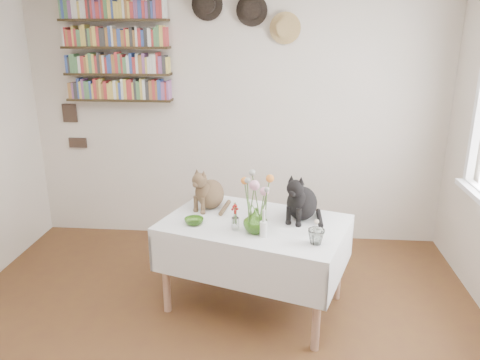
# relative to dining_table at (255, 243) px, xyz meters

# --- Properties ---
(room) EXTENTS (4.08, 4.58, 2.58)m
(room) POSITION_rel_dining_table_xyz_m (-0.26, -0.96, 0.72)
(room) COLOR brown
(room) RESTS_ON ground
(dining_table) EXTENTS (1.50, 1.20, 0.70)m
(dining_table) POSITION_rel_dining_table_xyz_m (0.00, 0.00, 0.00)
(dining_table) COLOR white
(dining_table) RESTS_ON room
(tabby_cat) EXTENTS (0.35, 0.37, 0.34)m
(tabby_cat) POSITION_rel_dining_table_xyz_m (-0.36, 0.26, 0.34)
(tabby_cat) COLOR brown
(tabby_cat) RESTS_ON dining_table
(black_cat) EXTENTS (0.36, 0.39, 0.37)m
(black_cat) POSITION_rel_dining_table_xyz_m (0.34, 0.10, 0.36)
(black_cat) COLOR black
(black_cat) RESTS_ON dining_table
(flower_vase) EXTENTS (0.17, 0.17, 0.18)m
(flower_vase) POSITION_rel_dining_table_xyz_m (0.02, -0.19, 0.26)
(flower_vase) COLOR #80C249
(flower_vase) RESTS_ON dining_table
(green_bowl) EXTENTS (0.17, 0.17, 0.04)m
(green_bowl) POSITION_rel_dining_table_xyz_m (-0.44, -0.08, 0.19)
(green_bowl) COLOR #80C249
(green_bowl) RESTS_ON dining_table
(drinking_glass) EXTENTS (0.16, 0.16, 0.10)m
(drinking_glass) POSITION_rel_dining_table_xyz_m (0.42, -0.34, 0.22)
(drinking_glass) COLOR white
(drinking_glass) RESTS_ON dining_table
(candlestick) EXTENTS (0.05, 0.05, 0.20)m
(candlestick) POSITION_rel_dining_table_xyz_m (0.07, -0.25, 0.24)
(candlestick) COLOR white
(candlestick) RESTS_ON dining_table
(berry_jar) EXTENTS (0.05, 0.05, 0.22)m
(berry_jar) POSITION_rel_dining_table_xyz_m (-0.13, -0.15, 0.27)
(berry_jar) COLOR white
(berry_jar) RESTS_ON dining_table
(porcelain_figurine) EXTENTS (0.06, 0.06, 0.11)m
(porcelain_figurine) POSITION_rel_dining_table_xyz_m (0.43, -0.17, 0.22)
(porcelain_figurine) COLOR white
(porcelain_figurine) RESTS_ON dining_table
(flower_bouquet) EXTENTS (0.17, 0.13, 0.39)m
(flower_bouquet) POSITION_rel_dining_table_xyz_m (0.02, -0.18, 0.51)
(flower_bouquet) COLOR #4C7233
(flower_bouquet) RESTS_ON flower_vase
(bookshelf_unit) EXTENTS (1.00, 0.16, 0.91)m
(bookshelf_unit) POSITION_rel_dining_table_xyz_m (-1.36, 1.20, 1.32)
(bookshelf_unit) COLOR #322614
(bookshelf_unit) RESTS_ON room
(wall_hats) EXTENTS (0.98, 0.09, 0.48)m
(wall_hats) POSITION_rel_dining_table_xyz_m (-0.15, 1.22, 1.64)
(wall_hats) COLOR black
(wall_hats) RESTS_ON room
(wall_art_plaques) EXTENTS (0.21, 0.02, 0.44)m
(wall_art_plaques) POSITION_rel_dining_table_xyz_m (-1.89, 1.27, 0.60)
(wall_art_plaques) COLOR #38281E
(wall_art_plaques) RESTS_ON room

